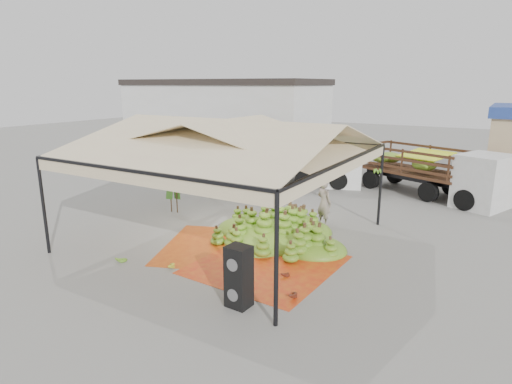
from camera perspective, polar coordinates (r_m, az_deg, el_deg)
The scene contains 17 objects.
ground at distance 14.72m, azimuth -3.70°, elevation -6.05°, with size 90.00×90.00×0.00m, color slate.
canopy_tent at distance 13.93m, azimuth -3.91°, elevation 6.79°, with size 8.10×8.10×4.00m.
building_white at distance 31.11m, azimuth -4.31°, elevation 9.80°, with size 14.30×6.30×5.40m.
tarp_left at distance 13.88m, azimuth -4.07°, elevation -7.31°, with size 3.89×3.70×0.01m, color #C35612.
tarp_right at distance 12.58m, azimuth 1.41°, elevation -9.64°, with size 3.72×3.90×0.01m, color #C45C12.
banana_heap at distance 14.27m, azimuth 3.24°, elevation -4.35°, with size 5.17×4.25×1.11m, color #3D7318.
hand_yellow_a at distance 10.59m, azimuth -3.86°, elevation -13.91°, with size 0.47×0.39×0.21m, color #B28E23.
hand_yellow_b at distance 12.57m, azimuth -11.62°, elevation -9.47°, with size 0.46×0.38×0.21m, color gold.
hand_red_a at distance 11.90m, azimuth 3.74°, elevation -10.67°, with size 0.40×0.33×0.18m, color #532512.
hand_red_b at distance 10.83m, azimuth 4.58°, elevation -13.29°, with size 0.45×0.37×0.20m, color #562213.
hand_green at distance 13.40m, azimuth -17.56°, elevation -8.35°, with size 0.45×0.37×0.20m, color #377418.
hanging_bunches at distance 13.75m, azimuth 6.80°, elevation 3.76°, with size 4.74×0.24×0.20m.
speaker_stack at distance 10.13m, azimuth -2.31°, elevation -11.20°, with size 0.57×0.51×1.50m.
banana_leaves at distance 18.07m, azimuth -10.58°, elevation -2.40°, with size 0.96×1.36×3.70m, color #31671B, non-canonical shape.
vendor at distance 15.83m, azimuth 9.07°, elevation -1.43°, with size 0.64×0.42×1.74m, color gray.
truck_left at distance 22.43m, azimuth 5.95°, elevation 4.73°, with size 7.10×4.48×2.31m.
truck_right at distance 21.20m, azimuth 22.99°, elevation 3.03°, with size 6.93×4.53×2.26m.
Camera 1 is at (7.91, -11.33, 5.10)m, focal length 30.00 mm.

